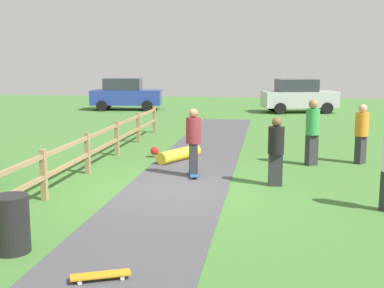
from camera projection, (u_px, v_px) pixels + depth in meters
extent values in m
plane|color=#427533|center=(176.00, 190.00, 11.42)|extent=(60.00, 60.00, 0.00)
cube|color=#47474C|center=(176.00, 189.00, 11.42)|extent=(2.40, 28.00, 0.02)
cube|color=#997A51|center=(44.00, 175.00, 10.47)|extent=(0.12, 0.12, 1.10)
cube|color=#997A51|center=(87.00, 153.00, 12.98)|extent=(0.12, 0.12, 1.10)
cube|color=#997A51|center=(117.00, 138.00, 15.49)|extent=(0.12, 0.12, 1.10)
cube|color=#997A51|center=(138.00, 127.00, 17.99)|extent=(0.12, 0.12, 1.10)
cube|color=#997A51|center=(154.00, 119.00, 20.50)|extent=(0.12, 0.12, 1.10)
cube|color=#997A51|center=(68.00, 165.00, 11.73)|extent=(0.08, 18.00, 0.09)
cube|color=#997A51|center=(67.00, 146.00, 11.66)|extent=(0.08, 18.00, 0.09)
cylinder|color=black|center=(11.00, 224.00, 7.61)|extent=(0.56, 0.56, 0.90)
cube|color=#265999|center=(193.00, 173.00, 12.65)|extent=(0.38, 0.82, 0.02)
cylinder|color=silver|center=(190.00, 173.00, 12.93)|extent=(0.04, 0.07, 0.06)
cylinder|color=silver|center=(195.00, 173.00, 12.94)|extent=(0.04, 0.07, 0.06)
cylinder|color=silver|center=(191.00, 178.00, 12.38)|extent=(0.04, 0.07, 0.06)
cylinder|color=silver|center=(197.00, 178.00, 12.39)|extent=(0.04, 0.07, 0.06)
cube|color=#2D2D33|center=(193.00, 158.00, 12.59)|extent=(0.27, 0.36, 0.78)
cylinder|color=maroon|center=(193.00, 130.00, 12.47)|extent=(0.46, 0.46, 0.65)
sphere|color=#9E704C|center=(193.00, 113.00, 12.40)|extent=(0.23, 0.23, 0.23)
cylinder|color=yellow|center=(179.00, 154.00, 14.67)|extent=(1.11, 1.67, 0.36)
sphere|color=red|center=(155.00, 151.00, 15.24)|extent=(0.26, 0.26, 0.26)
cube|color=#BF8C19|center=(101.00, 275.00, 6.64)|extent=(0.81, 0.50, 0.02)
cylinder|color=silver|center=(80.00, 282.00, 6.51)|extent=(0.07, 0.05, 0.06)
cylinder|color=silver|center=(79.00, 278.00, 6.65)|extent=(0.07, 0.05, 0.06)
cylinder|color=silver|center=(122.00, 278.00, 6.64)|extent=(0.07, 0.05, 0.06)
cylinder|color=silver|center=(121.00, 273.00, 6.79)|extent=(0.07, 0.05, 0.06)
cube|color=#2D2D33|center=(360.00, 150.00, 14.29)|extent=(0.36, 0.37, 0.81)
cylinder|color=orange|center=(362.00, 124.00, 14.16)|extent=(0.54, 0.54, 0.67)
sphere|color=tan|center=(363.00, 108.00, 14.09)|extent=(0.24, 0.24, 0.24)
cube|color=#2D2D33|center=(275.00, 170.00, 11.74)|extent=(0.34, 0.23, 0.77)
cylinder|color=black|center=(276.00, 140.00, 11.62)|extent=(0.41, 0.41, 0.64)
sphere|color=brown|center=(277.00, 122.00, 11.55)|extent=(0.23, 0.23, 0.23)
cube|color=#2D2D33|center=(312.00, 150.00, 14.05)|extent=(0.38, 0.35, 0.88)
cylinder|color=green|center=(313.00, 122.00, 13.92)|extent=(0.53, 0.53, 0.73)
sphere|color=#9E704C|center=(313.00, 104.00, 13.83)|extent=(0.26, 0.26, 0.26)
cube|color=#283D99|center=(126.00, 97.00, 30.10)|extent=(4.39, 2.26, 0.90)
cube|color=#2D333D|center=(123.00, 84.00, 29.97)|extent=(2.39, 1.85, 0.70)
cylinder|color=black|center=(150.00, 103.00, 31.02)|extent=(0.67, 0.33, 0.64)
cylinder|color=black|center=(147.00, 106.00, 29.28)|extent=(0.67, 0.33, 0.64)
cylinder|color=black|center=(107.00, 103.00, 31.06)|extent=(0.67, 0.33, 0.64)
cylinder|color=black|center=(102.00, 106.00, 29.33)|extent=(0.67, 0.33, 0.64)
cube|color=#B7B7BC|center=(299.00, 99.00, 28.54)|extent=(4.49, 2.66, 0.90)
cube|color=#2D333D|center=(296.00, 85.00, 28.39)|extent=(2.51, 2.04, 0.70)
cylinder|color=black|center=(317.00, 105.00, 29.59)|extent=(0.68, 0.39, 0.64)
cylinder|color=black|center=(327.00, 108.00, 27.86)|extent=(0.68, 0.39, 0.64)
cylinder|color=black|center=(272.00, 106.00, 29.36)|extent=(0.68, 0.39, 0.64)
cylinder|color=black|center=(280.00, 109.00, 27.63)|extent=(0.68, 0.39, 0.64)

